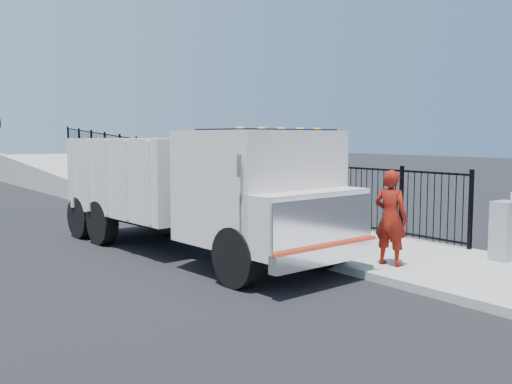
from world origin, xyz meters
TOP-DOWN VIEW (x-y plane):
  - ground at (0.00, 0.00)m, footprint 120.00×120.00m
  - sidewalk at (1.93, -2.00)m, footprint 3.55×12.00m
  - curb at (0.00, -2.00)m, footprint 0.30×12.00m
  - ramp at (2.12, 16.00)m, footprint 3.95×24.06m
  - iron_fence at (3.55, 12.00)m, footprint 0.10×28.00m
  - truck at (-1.46, 1.78)m, footprint 3.33×8.62m
  - worker at (0.81, -1.98)m, footprint 0.62×0.80m
  - utility_cabinet at (3.10, -3.10)m, footprint 0.55×0.40m

SIDE VIEW (x-z plane):
  - ground at x=0.00m, z-range 0.00..0.00m
  - ramp at x=2.12m, z-range -1.60..1.60m
  - sidewalk at x=1.93m, z-range 0.00..0.12m
  - curb at x=0.00m, z-range 0.00..0.16m
  - utility_cabinet at x=3.10m, z-range 0.12..1.37m
  - iron_fence at x=3.55m, z-range 0.00..1.80m
  - worker at x=0.81m, z-range 0.12..2.06m
  - truck at x=-1.46m, z-range 0.18..3.07m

